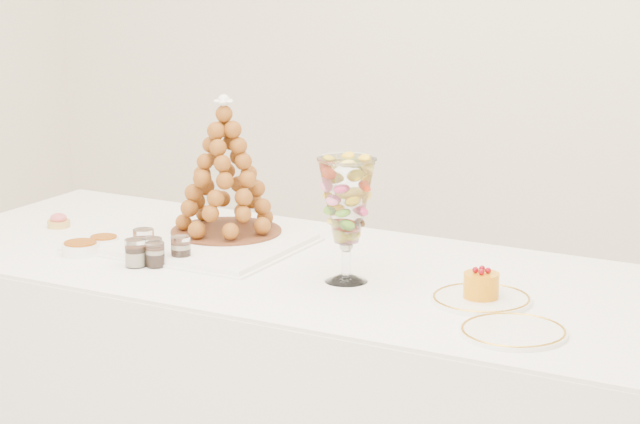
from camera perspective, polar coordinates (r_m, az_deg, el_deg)
The scene contains 15 objects.
buffet_table at distance 3.42m, azimuth -0.90°, elevation -9.17°, with size 2.21×0.91×0.83m.
lace_tray at distance 3.49m, azimuth -5.83°, elevation -1.37°, with size 0.57×0.43×0.02m, color white.
macaron_vase at distance 3.09m, azimuth 1.22°, elevation 0.45°, with size 0.14×0.14×0.31m.
cake_plate at distance 3.00m, azimuth 7.39°, elevation -3.99°, with size 0.24×0.24×0.01m, color white.
spare_plate at distance 2.79m, azimuth 8.83°, elevation -5.44°, with size 0.24×0.24×0.01m, color white.
pink_tart at distance 3.74m, azimuth -11.86°, elevation -0.41°, with size 0.07×0.07×0.04m.
verrine_a at distance 3.38m, azimuth -8.06°, elevation -1.42°, with size 0.06×0.06×0.08m, color white.
verrine_b at distance 3.32m, azimuth -7.65°, elevation -1.76°, with size 0.05×0.05×0.07m, color white.
verrine_c at distance 3.32m, azimuth -6.38°, elevation -1.71°, with size 0.05×0.05×0.07m, color white.
verrine_d at distance 3.29m, azimuth -8.44°, elevation -1.86°, with size 0.05×0.05×0.07m, color white.
verrine_e at distance 3.28m, azimuth -7.54°, elevation -1.94°, with size 0.05×0.05×0.07m, color white.
ramekin_back at distance 3.51m, azimuth -9.85°, elevation -1.36°, with size 0.08×0.08×0.03m, color white.
ramekin_front at distance 3.44m, azimuth -10.89°, elevation -1.66°, with size 0.10×0.10×0.03m, color white.
croquembouche at distance 3.50m, azimuth -4.37°, elevation 2.10°, with size 0.31×0.31×0.39m.
mousse_cake at distance 2.99m, azimuth 7.38°, elevation -3.32°, with size 0.09×0.09×0.07m.
Camera 1 is at (1.41, -2.50, 1.75)m, focal length 70.00 mm.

